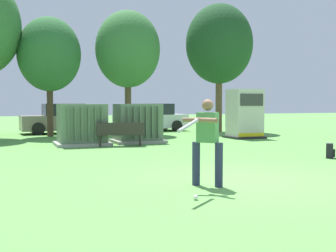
{
  "coord_description": "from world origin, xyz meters",
  "views": [
    {
      "loc": [
        -4.83,
        -7.94,
        1.67
      ],
      "look_at": [
        -0.42,
        3.5,
        1.0
      ],
      "focal_mm": 45.54,
      "sensor_mm": 36.0,
      "label": 1
    }
  ],
  "objects": [
    {
      "name": "parked_car_left_of_center",
      "position": [
        -1.9,
        15.93,
        0.75
      ],
      "size": [
        4.3,
        2.13,
        1.62
      ],
      "color": "gray",
      "rests_on": "ground"
    },
    {
      "name": "transformer_west",
      "position": [
        -1.97,
        8.92,
        0.79
      ],
      "size": [
        2.1,
        1.7,
        1.62
      ],
      "color": "#9E9B93",
      "rests_on": "ground"
    },
    {
      "name": "tree_center_right",
      "position": [
        1.34,
        13.99,
        4.48
      ],
      "size": [
        3.42,
        3.42,
        6.53
      ],
      "color": "brown",
      "rests_on": "ground"
    },
    {
      "name": "tree_center_left",
      "position": [
        -2.69,
        13.93,
        4.05
      ],
      "size": [
        3.09,
        3.09,
        5.9
      ],
      "color": "#4C3828",
      "rests_on": "ground"
    },
    {
      "name": "generator_enclosure",
      "position": [
        5.77,
        9.49,
        1.14
      ],
      "size": [
        1.6,
        1.4,
        2.3
      ],
      "color": "#262626",
      "rests_on": "ground"
    },
    {
      "name": "ground_plane",
      "position": [
        0.0,
        0.0,
        0.0
      ],
      "size": [
        96.0,
        96.0,
        0.0
      ],
      "primitive_type": "plane",
      "color": "#5B9947"
    },
    {
      "name": "backpack",
      "position": [
        4.35,
        2.25,
        0.21
      ],
      "size": [
        0.38,
        0.38,
        0.44
      ],
      "color": "black",
      "rests_on": "ground"
    },
    {
      "name": "tree_right",
      "position": [
        6.75,
        13.95,
        5.02
      ],
      "size": [
        3.83,
        3.83,
        7.31
      ],
      "color": "brown",
      "rests_on": "ground"
    },
    {
      "name": "park_bench",
      "position": [
        -0.68,
        7.92,
        0.54
      ],
      "size": [
        1.84,
        0.79,
        0.92
      ],
      "color": "#2D2823",
      "rests_on": "ground"
    },
    {
      "name": "transformer_mid_west",
      "position": [
        0.41,
        9.22,
        0.79
      ],
      "size": [
        2.1,
        1.7,
        1.62
      ],
      "color": "#9E9B93",
      "rests_on": "ground"
    },
    {
      "name": "sports_ball",
      "position": [
        -1.78,
        -1.36,
        0.04
      ],
      "size": [
        0.09,
        0.09,
        0.09
      ],
      "primitive_type": "sphere",
      "color": "white",
      "rests_on": "ground"
    },
    {
      "name": "batter",
      "position": [
        -1.09,
        -0.37,
        0.98
      ],
      "size": [
        1.33,
        1.31,
        1.74
      ],
      "color": "#282D4C",
      "rests_on": "ground"
    },
    {
      "name": "parked_car_right_of_center",
      "position": [
        3.29,
        15.89,
        0.75
      ],
      "size": [
        4.31,
        2.14,
        1.62
      ],
      "color": "silver",
      "rests_on": "ground"
    }
  ]
}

